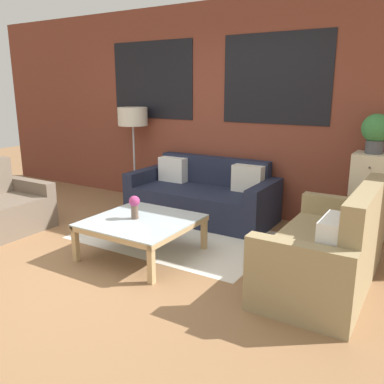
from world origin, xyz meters
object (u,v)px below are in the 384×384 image
drawer_cabinet (369,198)px  armchair_corner (3,208)px  couch_dark (203,197)px  flower_vase (134,205)px  potted_plant (376,131)px  coffee_table (142,224)px  settee_vintage (328,252)px  floor_lamp (133,120)px

drawer_cabinet → armchair_corner: bearing=-153.3°
couch_dark → flower_vase: couch_dark is taller
drawer_cabinet → couch_dark: bearing=-173.7°
armchair_corner → potted_plant: bearing=26.7°
coffee_table → couch_dark: bearing=93.9°
settee_vintage → drawer_cabinet: drawer_cabinet is taller
drawer_cabinet → potted_plant: (0.00, 0.00, 0.75)m
armchair_corner → floor_lamp: floor_lamp is taller
flower_vase → coffee_table: bearing=11.6°
couch_dark → floor_lamp: size_ratio=1.36×
couch_dark → drawer_cabinet: bearing=6.3°
settee_vintage → potted_plant: bearing=85.3°
coffee_table → potted_plant: 2.69m
armchair_corner → coffee_table: 1.94m
couch_dark → coffee_table: size_ratio=1.90×
floor_lamp → flower_vase: 2.22m
drawer_cabinet → potted_plant: size_ratio=2.35×
settee_vintage → couch_dark: bearing=149.6°
settee_vintage → floor_lamp: bearing=157.9°
couch_dark → armchair_corner: 2.50m
armchair_corner → potted_plant: (3.84, 1.93, 0.97)m
floor_lamp → flower_vase: bearing=-50.8°
floor_lamp → settee_vintage: bearing=-22.1°
drawer_cabinet → flower_vase: drawer_cabinet is taller
drawer_cabinet → potted_plant: potted_plant is taller
armchair_corner → drawer_cabinet: (3.84, 1.93, 0.22)m
settee_vintage → coffee_table: 1.83m
armchair_corner → flower_vase: bearing=8.1°
couch_dark → drawer_cabinet: 2.04m
couch_dark → coffee_table: (0.10, -1.43, 0.06)m
armchair_corner → settee_vintage: bearing=9.0°
armchair_corner → floor_lamp: 2.19m
couch_dark → settee_vintage: (1.90, -1.12, 0.03)m
flower_vase → floor_lamp: bearing=129.2°
flower_vase → potted_plant: bearing=40.0°
potted_plant → drawer_cabinet: bearing=-90.0°
couch_dark → armchair_corner: (-1.82, -1.71, -0.00)m
coffee_table → flower_vase: bearing=-168.4°
settee_vintage → armchair_corner: size_ratio=1.74×
floor_lamp → drawer_cabinet: 3.40m
armchair_corner → coffee_table: (1.92, 0.28, 0.06)m
armchair_corner → drawer_cabinet: size_ratio=0.91×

